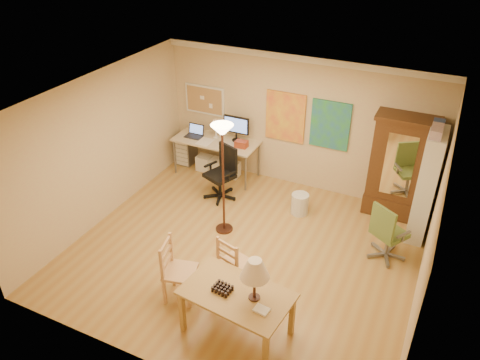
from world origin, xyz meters
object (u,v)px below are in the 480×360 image
at_px(office_chair_green, 386,244).
at_px(armoire, 398,174).
at_px(office_chair_black, 221,184).
at_px(computer_desk, 219,153).
at_px(dining_table, 243,287).
at_px(bookshelf, 426,186).

distance_m(office_chair_green, armoire, 1.47).
xyz_separation_m(office_chair_black, armoire, (3.15, 0.87, 0.57)).
height_order(computer_desk, office_chair_green, computer_desk).
bearing_deg(office_chair_green, dining_table, -120.39).
distance_m(office_chair_green, bookshelf, 1.21).
bearing_deg(computer_desk, office_chair_green, -18.74).
height_order(office_chair_black, bookshelf, bookshelf).
relative_size(office_chair_black, bookshelf, 0.55).
relative_size(dining_table, office_chair_green, 1.45).
distance_m(dining_table, office_chair_green, 2.89).
xyz_separation_m(computer_desk, bookshelf, (4.13, -0.36, 0.48)).
xyz_separation_m(computer_desk, office_chair_black, (0.47, -0.79, -0.20)).
height_order(office_chair_black, office_chair_green, office_chair_black).
xyz_separation_m(dining_table, armoire, (1.31, 3.79, 0.01)).
bearing_deg(dining_table, armoire, 71.01).
relative_size(computer_desk, bookshelf, 0.91).
xyz_separation_m(dining_table, office_chair_black, (-1.84, 2.92, -0.56)).
relative_size(computer_desk, office_chair_green, 1.71).
xyz_separation_m(dining_table, bookshelf, (1.82, 3.35, 0.13)).
height_order(computer_desk, office_chair_black, computer_desk).
relative_size(computer_desk, office_chair_black, 1.65).
bearing_deg(office_chair_green, bookshelf, 67.02).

